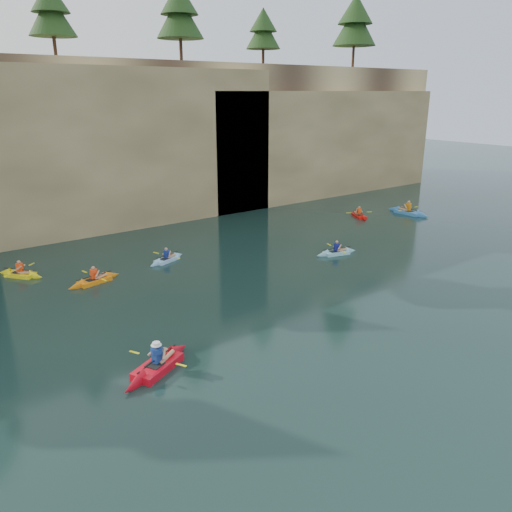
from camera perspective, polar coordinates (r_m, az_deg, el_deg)
ground at (r=18.67m, az=7.63°, el=-12.15°), size 160.00×160.00×0.00m
cliff at (r=43.08m, az=-21.40°, el=12.55°), size 70.00×16.00×12.00m
cliff_slab_center at (r=36.74m, az=-15.08°, el=11.90°), size 24.00×2.40×11.40m
cliff_slab_east at (r=47.87m, az=8.33°, el=12.73°), size 26.00×2.40×9.84m
sea_cave_center at (r=35.05m, az=-23.25°, el=3.93°), size 3.50×1.00×3.20m
sea_cave_east at (r=40.27m, az=-3.62°, el=8.02°), size 5.00×1.00×4.50m
main_kayaker at (r=18.41m, az=-11.17°, el=-12.17°), size 3.57×2.42×1.34m
kayaker_orange at (r=27.08m, az=-17.98°, el=-2.66°), size 3.04×2.20×1.12m
kayaker_ltblue_near at (r=30.61m, az=9.17°, el=0.42°), size 2.83×2.13×1.08m
kayaker_red_far at (r=40.19m, az=11.67°, el=4.57°), size 1.95×2.88×1.06m
kayaker_yellow at (r=29.45m, az=-25.32°, el=-1.87°), size 2.22×2.58×1.12m
kayaker_ltblue_mid at (r=29.45m, az=-10.17°, el=-0.36°), size 2.77×1.98×1.03m
kayaker_blue_east at (r=42.15m, az=16.97°, el=4.83°), size 2.63×3.83×1.35m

